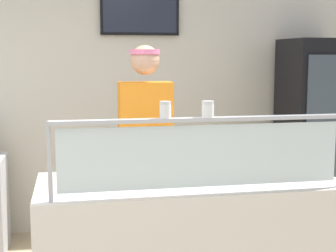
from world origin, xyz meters
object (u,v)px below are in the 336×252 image
(pizza_tray, at_px, (156,175))
(pizza_server, at_px, (158,172))
(pepper_flake_shaker, at_px, (208,110))
(drink_fridge, at_px, (315,136))
(parmesan_shaker, at_px, (165,111))
(worker_figure, at_px, (146,150))

(pizza_tray, bearing_deg, pizza_server, -66.31)
(pepper_flake_shaker, relative_size, drink_fridge, 0.05)
(parmesan_shaker, distance_m, pepper_flake_shaker, 0.23)
(pizza_server, height_order, worker_figure, worker_figure)
(pizza_tray, distance_m, worker_figure, 0.61)
(pizza_server, xyz_separation_m, worker_figure, (0.02, 0.63, 0.02))
(pizza_server, bearing_deg, pizza_tray, 107.69)
(parmesan_shaker, bearing_deg, pizza_tray, 87.37)
(pizza_tray, relative_size, worker_figure, 0.26)
(pizza_server, bearing_deg, parmesan_shaker, -100.06)
(pepper_flake_shaker, bearing_deg, parmesan_shaker, 180.00)
(pizza_tray, bearing_deg, worker_figure, 87.09)
(pizza_tray, height_order, pepper_flake_shaker, pepper_flake_shaker)
(pizza_server, bearing_deg, pepper_flake_shaker, -68.65)
(pizza_tray, height_order, drink_fridge, drink_fridge)
(pizza_tray, bearing_deg, drink_fridge, 39.42)
(pizza_server, relative_size, worker_figure, 0.16)
(parmesan_shaker, bearing_deg, drink_fridge, 46.04)
(pizza_server, xyz_separation_m, drink_fridge, (1.80, 1.50, -0.07))
(worker_figure, relative_size, drink_fridge, 0.96)
(parmesan_shaker, bearing_deg, pizza_server, 85.94)
(worker_figure, bearing_deg, drink_fridge, 26.25)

